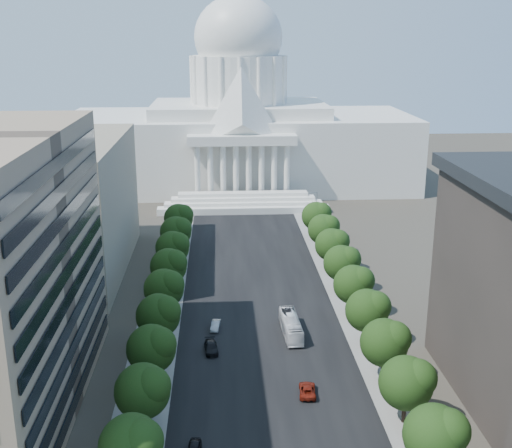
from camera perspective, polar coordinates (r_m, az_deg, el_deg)
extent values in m
cube|color=black|center=(141.10, -0.18, -5.15)|extent=(30.00, 260.00, 0.01)
cube|color=gray|center=(141.42, -7.93, -5.27)|extent=(8.00, 260.00, 0.02)
cube|color=gray|center=(143.32, 7.45, -4.94)|extent=(8.00, 260.00, 0.02)
cube|color=white|center=(229.44, -1.50, 6.61)|extent=(120.00, 50.00, 25.00)
cube|color=white|center=(227.38, -1.53, 10.21)|extent=(60.00, 40.00, 4.00)
cube|color=white|center=(201.50, -1.26, 7.52)|extent=(34.00, 8.00, 3.00)
cylinder|color=white|center=(226.48, -1.55, 12.73)|extent=(32.00, 32.00, 16.00)
ellipsoid|color=white|center=(225.97, -1.57, 16.27)|extent=(30.00, 30.00, 27.60)
cube|color=gray|center=(151.33, -18.88, 1.43)|extent=(38.00, 52.00, 30.00)
sphere|color=black|center=(80.32, -11.07, -18.80)|extent=(7.60, 7.60, 7.60)
sphere|color=black|center=(78.89, -10.18, -18.47)|extent=(5.32, 5.32, 5.32)
cylinder|color=#33261C|center=(92.78, -9.92, -16.90)|extent=(0.56, 0.56, 2.94)
sphere|color=black|center=(90.29, -10.07, -14.41)|extent=(7.60, 7.60, 7.60)
sphere|color=black|center=(88.91, -9.29, -14.04)|extent=(5.32, 5.32, 5.32)
cylinder|color=#33261C|center=(102.94, -9.18, -13.22)|extent=(0.56, 0.56, 2.94)
sphere|color=black|center=(100.70, -9.30, -10.90)|extent=(7.60, 7.60, 7.60)
sphere|color=black|center=(99.37, -8.60, -10.52)|extent=(5.32, 5.32, 5.32)
cylinder|color=#33261C|center=(113.46, -8.59, -10.21)|extent=(0.56, 0.56, 2.94)
sphere|color=black|center=(111.43, -8.70, -8.05)|extent=(7.60, 7.60, 7.60)
sphere|color=black|center=(110.15, -8.06, -7.68)|extent=(5.32, 5.32, 5.32)
cylinder|color=#33261C|center=(124.25, -8.11, -7.72)|extent=(0.56, 0.56, 2.94)
sphere|color=black|center=(122.40, -8.20, -5.72)|extent=(7.60, 7.60, 7.60)
sphere|color=black|center=(121.16, -7.62, -5.35)|extent=(5.32, 5.32, 5.32)
cylinder|color=#33261C|center=(135.24, -7.72, -5.63)|extent=(0.56, 0.56, 2.94)
sphere|color=black|center=(133.54, -7.79, -3.76)|extent=(7.60, 7.60, 7.60)
sphere|color=black|center=(132.34, -7.26, -3.41)|extent=(5.32, 5.32, 5.32)
cylinder|color=#33261C|center=(146.39, -7.38, -3.86)|extent=(0.56, 0.56, 2.94)
sphere|color=black|center=(144.83, -7.45, -2.11)|extent=(7.60, 7.60, 7.60)
sphere|color=black|center=(143.65, -6.96, -1.77)|extent=(5.32, 5.32, 5.32)
cylinder|color=#33261C|center=(157.67, -7.10, -2.33)|extent=(0.56, 0.56, 2.94)
sphere|color=black|center=(156.21, -7.16, -0.70)|extent=(7.60, 7.60, 7.60)
sphere|color=black|center=(155.07, -6.70, -0.38)|extent=(5.32, 5.32, 5.32)
cylinder|color=#33261C|center=(169.04, -6.85, -1.02)|extent=(0.56, 0.56, 2.94)
sphere|color=black|center=(167.69, -6.91, 0.52)|extent=(7.60, 7.60, 7.60)
sphere|color=black|center=(166.57, -6.48, 0.83)|extent=(5.32, 5.32, 5.32)
sphere|color=black|center=(83.47, 15.57, -17.64)|extent=(7.60, 7.60, 7.60)
sphere|color=black|center=(82.66, 16.72, -17.16)|extent=(5.32, 5.32, 5.32)
cylinder|color=#33261C|center=(95.51, 13.00, -16.03)|extent=(0.56, 0.56, 2.94)
sphere|color=black|center=(93.10, 13.19, -13.58)|extent=(7.60, 7.60, 7.60)
sphere|color=black|center=(92.28, 14.18, -13.13)|extent=(5.32, 5.32, 5.32)
cylinder|color=#33261C|center=(105.41, 11.18, -12.57)|extent=(0.56, 0.56, 2.94)
sphere|color=black|center=(103.22, 11.33, -10.29)|extent=(7.60, 7.60, 7.60)
sphere|color=black|center=(102.40, 12.20, -9.86)|extent=(5.32, 5.32, 5.32)
cylinder|color=#33261C|center=(115.70, 9.72, -9.71)|extent=(0.56, 0.56, 2.94)
sphere|color=black|center=(113.72, 9.84, -7.59)|extent=(7.60, 7.60, 7.60)
sphere|color=black|center=(112.89, 10.61, -7.18)|extent=(5.32, 5.32, 5.32)
cylinder|color=#33261C|center=(126.30, 8.52, -7.32)|extent=(0.56, 0.56, 2.94)
sphere|color=black|center=(124.48, 8.61, -5.34)|extent=(7.60, 7.60, 7.60)
sphere|color=black|center=(123.65, 9.31, -4.96)|extent=(5.32, 5.32, 5.32)
cylinder|color=#33261C|center=(137.13, 7.52, -5.30)|extent=(0.56, 0.56, 2.94)
sphere|color=black|center=(135.46, 7.59, -3.46)|extent=(7.60, 7.60, 7.60)
sphere|color=black|center=(134.63, 8.23, -3.10)|extent=(5.32, 5.32, 5.32)
cylinder|color=#33261C|center=(148.14, 6.67, -3.58)|extent=(0.56, 0.56, 2.94)
sphere|color=black|center=(146.59, 6.73, -1.85)|extent=(7.60, 7.60, 7.60)
sphere|color=black|center=(145.76, 7.31, -1.51)|extent=(5.32, 5.32, 5.32)
cylinder|color=#33261C|center=(159.29, 5.94, -2.09)|extent=(0.56, 0.56, 2.94)
sphere|color=black|center=(157.85, 5.99, -0.48)|extent=(7.60, 7.60, 7.60)
sphere|color=black|center=(157.02, 6.53, -0.15)|extent=(5.32, 5.32, 5.32)
cylinder|color=#33261C|center=(170.56, 5.31, -0.81)|extent=(0.56, 0.56, 2.94)
sphere|color=black|center=(169.22, 5.35, 0.71)|extent=(7.60, 7.60, 7.60)
sphere|color=black|center=(168.39, 5.85, 1.02)|extent=(5.32, 5.32, 5.32)
cylinder|color=gray|center=(93.82, 14.81, -14.64)|extent=(0.18, 0.18, 9.00)
cylinder|color=gray|center=(91.35, 14.28, -12.40)|extent=(2.40, 0.14, 0.14)
sphere|color=gray|center=(91.09, 13.60, -12.51)|extent=(0.44, 0.44, 0.44)
cylinder|color=gray|center=(114.98, 11.02, -8.29)|extent=(0.18, 0.18, 9.00)
cylinder|color=gray|center=(112.97, 10.55, -6.34)|extent=(2.40, 0.14, 0.14)
sphere|color=gray|center=(112.76, 10.00, -6.41)|extent=(0.44, 0.44, 0.44)
cylinder|color=gray|center=(137.43, 8.52, -3.94)|extent=(0.18, 0.18, 9.00)
cylinder|color=gray|center=(135.76, 8.10, -2.25)|extent=(2.40, 0.14, 0.14)
sphere|color=gray|center=(135.58, 7.64, -2.31)|extent=(0.44, 0.44, 0.44)
cylinder|color=gray|center=(160.64, 6.74, -0.82)|extent=(0.18, 0.18, 9.00)
cylinder|color=gray|center=(159.21, 6.37, 0.65)|extent=(2.40, 0.14, 0.14)
sphere|color=gray|center=(159.06, 5.98, 0.60)|extent=(0.44, 0.44, 0.44)
cylinder|color=gray|center=(184.32, 5.42, 1.50)|extent=(0.18, 0.18, 9.00)
cylinder|color=gray|center=(183.07, 5.09, 2.80)|extent=(2.40, 0.14, 0.14)
sphere|color=gray|center=(182.94, 4.74, 2.76)|extent=(0.44, 0.44, 0.44)
imported|color=#9EA0A5|center=(119.56, -3.61, -8.99)|extent=(2.07, 4.45, 1.41)
imported|color=maroon|center=(100.01, 4.59, -14.50)|extent=(2.89, 5.44, 1.45)
imported|color=black|center=(111.79, -4.01, -10.89)|extent=(2.65, 5.48, 1.54)
imported|color=silver|center=(117.13, 3.13, -9.03)|extent=(3.30, 12.09, 3.34)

